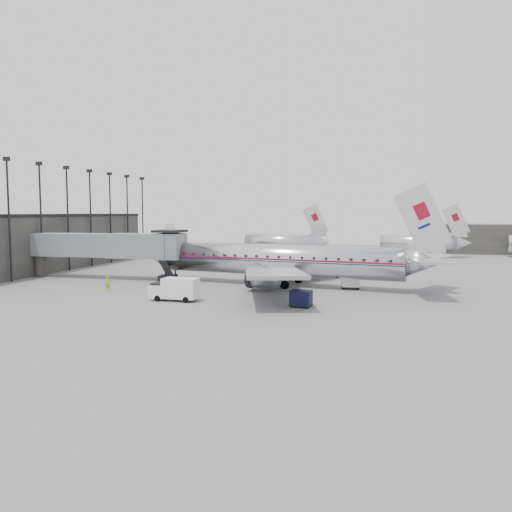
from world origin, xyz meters
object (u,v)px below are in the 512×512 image
Objects in this scene: baggage_cart_navy at (301,298)px; baggage_cart_white at (350,281)px; ramp_worker at (108,284)px; airliner at (282,260)px; service_van at (175,289)px.

baggage_cart_white is at bearing 80.36° from baggage_cart_navy.
baggage_cart_white is 1.27× the size of ramp_worker.
baggage_cart_navy is (4.16, -12.88, -2.14)m from airliner.
airliner is 17.12× the size of baggage_cart_white.
ramp_worker is (-21.69, 4.00, 0.04)m from baggage_cart_navy.
ramp_worker is at bearing -168.29° from baggage_cart_white.
baggage_cart_white reaches higher than baggage_cart_navy.
ramp_worker is (-9.30, 3.66, -0.31)m from service_van.
baggage_cart_white is (16.20, 11.66, -0.32)m from service_van.
service_van is 12.40m from baggage_cart_navy.
service_van is 10.00m from ramp_worker.
ramp_worker is at bearing 177.52° from baggage_cart_navy.
airliner is 8.29m from baggage_cart_white.
ramp_worker is (-25.50, -8.00, 0.01)m from baggage_cart_white.
service_van is at bearing -35.68° from ramp_worker.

